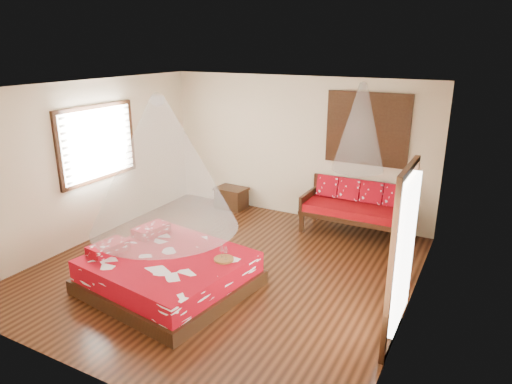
% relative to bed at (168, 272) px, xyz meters
% --- Properties ---
extents(room, '(5.54, 5.54, 2.84)m').
position_rel_bed_xyz_m(room, '(0.40, 0.88, 1.15)').
color(room, black).
rests_on(room, ground).
extents(bed, '(2.38, 2.21, 0.64)m').
position_rel_bed_xyz_m(bed, '(0.00, 0.00, 0.00)').
color(bed, black).
rests_on(bed, floor).
extents(daybed, '(1.91, 0.85, 0.97)m').
position_rel_bed_xyz_m(daybed, '(1.80, 3.27, 0.27)').
color(daybed, black).
rests_on(daybed, floor).
extents(storage_chest, '(0.67, 0.51, 0.45)m').
position_rel_bed_xyz_m(storage_chest, '(-0.94, 3.33, -0.02)').
color(storage_chest, black).
rests_on(storage_chest, floor).
extents(shutter_panel, '(1.52, 0.06, 1.32)m').
position_rel_bed_xyz_m(shutter_panel, '(1.80, 3.60, 1.65)').
color(shutter_panel, black).
rests_on(shutter_panel, wall_back).
extents(window_left, '(0.10, 1.74, 1.34)m').
position_rel_bed_xyz_m(window_left, '(-2.30, 1.08, 1.45)').
color(window_left, black).
rests_on(window_left, wall_left).
extents(glazed_door, '(0.08, 1.02, 2.16)m').
position_rel_bed_xyz_m(glazed_door, '(3.12, 0.28, 0.82)').
color(glazed_door, black).
rests_on(glazed_door, floor).
extents(wine_tray, '(0.28, 0.28, 0.22)m').
position_rel_bed_xyz_m(wine_tray, '(0.78, 0.28, 0.31)').
color(wine_tray, brown).
rests_on(wine_tray, bed).
extents(mosquito_net_main, '(2.01, 2.01, 1.80)m').
position_rel_bed_xyz_m(mosquito_net_main, '(0.02, -0.00, 1.60)').
color(mosquito_net_main, white).
rests_on(mosquito_net_main, ceiling).
extents(mosquito_net_daybed, '(0.90, 0.90, 1.50)m').
position_rel_bed_xyz_m(mosquito_net_daybed, '(1.80, 3.13, 1.75)').
color(mosquito_net_daybed, white).
rests_on(mosquito_net_daybed, ceiling).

